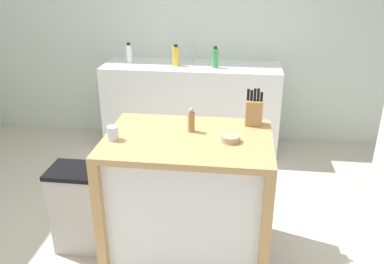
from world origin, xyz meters
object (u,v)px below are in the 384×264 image
(trash_bin, at_px, (80,208))
(bottle_spray_cleaner, at_px, (215,58))
(bottle_dish_soap, at_px, (129,53))
(bottle_hand_soap, at_px, (176,56))
(bowl_ceramic_wide, at_px, (230,138))
(knife_block, at_px, (254,111))
(drinking_cup, at_px, (113,133))
(kitchen_island, at_px, (188,191))
(sink_faucet, at_px, (193,52))
(pepper_grinder, at_px, (191,121))

(trash_bin, xyz_separation_m, bottle_spray_cleaner, (0.81, 1.74, 0.70))
(bottle_dish_soap, height_order, bottle_spray_cleaner, bottle_spray_cleaner)
(bottle_hand_soap, bearing_deg, bowl_ceramic_wide, -70.48)
(bottle_hand_soap, bearing_deg, knife_block, -62.39)
(drinking_cup, bearing_deg, knife_block, 22.72)
(trash_bin, height_order, bottle_dish_soap, bottle_dish_soap)
(bowl_ceramic_wide, bearing_deg, drinking_cup, -175.04)
(kitchen_island, relative_size, bottle_spray_cleaner, 4.92)
(bottle_spray_cleaner, bearing_deg, bowl_ceramic_wide, -82.74)
(sink_faucet, bearing_deg, knife_block, -69.80)
(pepper_grinder, relative_size, sink_faucet, 0.73)
(bottle_dish_soap, relative_size, bottle_spray_cleaner, 0.97)
(knife_block, xyz_separation_m, bowl_ceramic_wide, (-0.14, -0.30, -0.07))
(bottle_spray_cleaner, bearing_deg, trash_bin, -115.01)
(kitchen_island, xyz_separation_m, bottle_hand_soap, (-0.36, 1.75, 0.52))
(pepper_grinder, distance_m, bottle_hand_soap, 1.69)
(bottle_dish_soap, bearing_deg, bowl_ceramic_wide, -58.32)
(drinking_cup, height_order, sink_faucet, sink_faucet)
(bowl_ceramic_wide, bearing_deg, knife_block, 64.49)
(knife_block, height_order, drinking_cup, knife_block)
(bottle_dish_soap, distance_m, bottle_spray_cleaner, 0.93)
(knife_block, bearing_deg, bottle_spray_cleaner, 104.16)
(trash_bin, bearing_deg, kitchen_island, 1.60)
(trash_bin, relative_size, bottle_spray_cleaner, 2.93)
(pepper_grinder, distance_m, bottle_spray_cleaner, 1.62)
(trash_bin, xyz_separation_m, bottle_hand_soap, (0.41, 1.77, 0.70))
(sink_faucet, relative_size, bottle_hand_soap, 1.00)
(kitchen_island, bearing_deg, bottle_hand_soap, 101.76)
(trash_bin, distance_m, bottle_hand_soap, 1.95)
(sink_faucet, height_order, bottle_spray_cleaner, sink_faucet)
(kitchen_island, height_order, trash_bin, kitchen_island)
(pepper_grinder, height_order, bottle_hand_soap, bottle_hand_soap)
(trash_bin, bearing_deg, bottle_dish_soap, 93.44)
(pepper_grinder, bearing_deg, kitchen_island, -95.03)
(drinking_cup, bearing_deg, bowl_ceramic_wide, 4.96)
(drinking_cup, bearing_deg, bottle_spray_cleaner, 74.62)
(knife_block, relative_size, trash_bin, 0.40)
(bottle_dish_soap, height_order, bottle_hand_soap, bottle_hand_soap)
(bottle_dish_soap, bearing_deg, kitchen_island, -64.28)
(bowl_ceramic_wide, relative_size, trash_bin, 0.18)
(kitchen_island, distance_m, bowl_ceramic_wide, 0.50)
(kitchen_island, bearing_deg, bowl_ceramic_wide, -6.49)
(drinking_cup, xyz_separation_m, bottle_dish_soap, (-0.42, 1.92, 0.07))
(drinking_cup, distance_m, sink_faucet, 2.05)
(knife_block, xyz_separation_m, bottle_dish_soap, (-1.29, 1.56, 0.03))
(bowl_ceramic_wide, xyz_separation_m, trash_bin, (-1.04, 0.01, -0.60))
(kitchen_island, relative_size, trash_bin, 1.68)
(trash_bin, relative_size, sink_faucet, 2.86)
(knife_block, relative_size, bottle_spray_cleaner, 1.17)
(drinking_cup, xyz_separation_m, pepper_grinder, (0.46, 0.19, 0.03))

